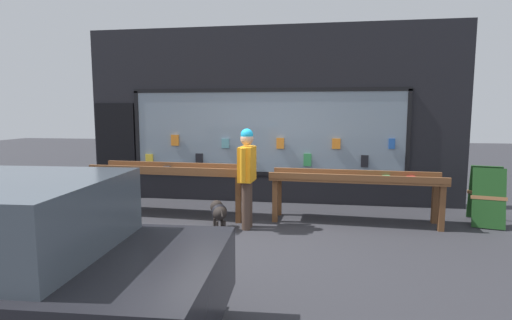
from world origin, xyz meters
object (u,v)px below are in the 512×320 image
(person_browsing, at_px, (247,171))
(sandwich_board_sign, at_px, (486,195))
(display_table_left, at_px, (171,174))
(small_dog, at_px, (219,211))
(display_table_right, at_px, (355,182))

(person_browsing, xyz_separation_m, sandwich_board_sign, (3.99, 0.89, -0.46))
(display_table_left, xyz_separation_m, sandwich_board_sign, (5.54, 0.26, -0.27))
(small_dog, bearing_deg, display_table_right, -96.72)
(display_table_left, relative_size, person_browsing, 1.78)
(small_dog, relative_size, sandwich_board_sign, 0.54)
(display_table_left, distance_m, display_table_right, 3.33)
(display_table_left, height_order, small_dog, display_table_left)
(display_table_right, height_order, small_dog, display_table_right)
(small_dog, bearing_deg, sandwich_board_sign, -103.01)
(display_table_right, relative_size, person_browsing, 1.78)
(person_browsing, bearing_deg, sandwich_board_sign, -74.33)
(sandwich_board_sign, bearing_deg, display_table_left, -164.75)
(small_dog, bearing_deg, display_table_left, 28.22)
(sandwich_board_sign, bearing_deg, display_table_right, -160.79)
(person_browsing, bearing_deg, small_dog, 112.20)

